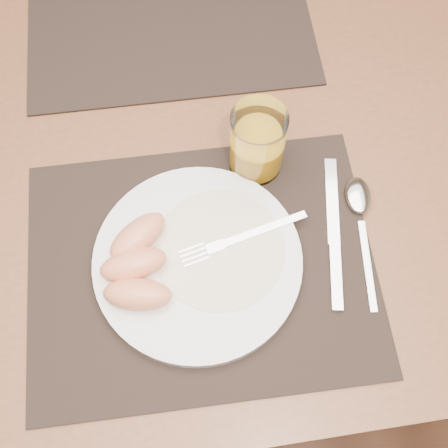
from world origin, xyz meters
TOP-DOWN VIEW (x-y plane):
  - ground at (0.00, 0.00)m, footprint 5.00×5.00m
  - table at (0.00, 0.00)m, footprint 1.40×0.90m
  - placemat_near at (-0.02, -0.22)m, footprint 0.46×0.36m
  - placemat_far at (-0.02, 0.22)m, footprint 0.46×0.36m
  - plate at (-0.03, -0.22)m, footprint 0.27×0.27m
  - plate_dressing at (0.00, -0.21)m, footprint 0.17×0.17m
  - fork at (0.02, -0.20)m, footprint 0.17×0.06m
  - knife at (0.16, -0.22)m, footprint 0.05×0.22m
  - spoon at (0.20, -0.17)m, footprint 0.04×0.19m
  - juice_glass at (0.07, -0.08)m, footprint 0.07×0.07m
  - grapefruit_wedges at (-0.10, -0.22)m, footprint 0.10×0.15m

SIDE VIEW (x-z plane):
  - ground at x=0.00m, z-range 0.00..0.00m
  - table at x=0.00m, z-range 0.29..1.04m
  - placemat_near at x=-0.02m, z-range 0.75..0.75m
  - placemat_far at x=-0.02m, z-range 0.75..0.75m
  - knife at x=0.16m, z-range 0.75..0.76m
  - spoon at x=0.20m, z-range 0.75..0.77m
  - plate at x=-0.03m, z-range 0.75..0.77m
  - plate_dressing at x=0.00m, z-range 0.77..0.77m
  - fork at x=0.02m, z-range 0.77..0.77m
  - grapefruit_wedges at x=-0.10m, z-range 0.77..0.80m
  - juice_glass at x=0.07m, z-range 0.75..0.86m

